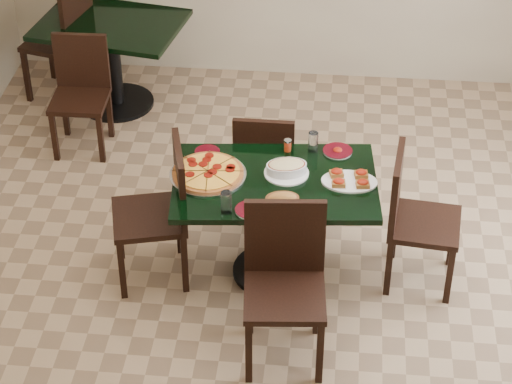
# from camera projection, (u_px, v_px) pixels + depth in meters

# --- Properties ---
(floor) EXTENTS (5.50, 5.50, 0.00)m
(floor) POSITION_uv_depth(u_px,v_px,m) (276.00, 280.00, 6.54)
(floor) COLOR #927654
(floor) RESTS_ON ground
(room_shell) EXTENTS (5.50, 5.50, 5.50)m
(room_shell) POSITION_uv_depth(u_px,v_px,m) (439.00, 8.00, 7.15)
(room_shell) COLOR white
(room_shell) RESTS_ON floor
(main_table) EXTENTS (1.33, 0.92, 0.75)m
(main_table) POSITION_uv_depth(u_px,v_px,m) (274.00, 203.00, 6.26)
(main_table) COLOR black
(main_table) RESTS_ON floor
(back_table) EXTENTS (1.24, 0.99, 0.75)m
(back_table) POSITION_uv_depth(u_px,v_px,m) (112.00, 48.00, 8.01)
(back_table) COLOR black
(back_table) RESTS_ON floor
(chair_far) EXTENTS (0.41, 0.41, 0.87)m
(chair_far) POSITION_uv_depth(u_px,v_px,m) (265.00, 161.00, 6.79)
(chair_far) COLOR black
(chair_far) RESTS_ON floor
(chair_near) EXTENTS (0.50, 0.50, 1.00)m
(chair_near) POSITION_uv_depth(u_px,v_px,m) (285.00, 274.00, 5.73)
(chair_near) COLOR black
(chair_near) RESTS_ON floor
(chair_right) EXTENTS (0.49, 0.49, 0.94)m
(chair_right) POSITION_uv_depth(u_px,v_px,m) (412.00, 213.00, 6.25)
(chair_right) COLOR black
(chair_right) RESTS_ON floor
(chair_left) EXTENTS (0.55, 0.55, 0.98)m
(chair_left) POSITION_uv_depth(u_px,v_px,m) (163.00, 205.00, 6.27)
(chair_left) COLOR black
(chair_left) RESTS_ON floor
(back_chair_near) EXTENTS (0.43, 0.43, 0.89)m
(back_chair_near) POSITION_uv_depth(u_px,v_px,m) (81.00, 87.00, 7.57)
(back_chair_near) COLOR black
(back_chair_near) RESTS_ON floor
(back_chair_left) EXTENTS (0.57, 0.57, 1.01)m
(back_chair_left) POSITION_uv_depth(u_px,v_px,m) (66.00, 34.00, 8.11)
(back_chair_left) COLOR black
(back_chair_left) RESTS_ON floor
(pepperoni_pizza) EXTENTS (0.48, 0.48, 0.04)m
(pepperoni_pizza) POSITION_uv_depth(u_px,v_px,m) (208.00, 173.00, 6.19)
(pepperoni_pizza) COLOR silver
(pepperoni_pizza) RESTS_ON main_table
(lasagna_casserole) EXTENTS (0.28, 0.28, 0.09)m
(lasagna_casserole) POSITION_uv_depth(u_px,v_px,m) (287.00, 168.00, 6.18)
(lasagna_casserole) COLOR silver
(lasagna_casserole) RESTS_ON main_table
(bread_basket) EXTENTS (0.22, 0.17, 0.09)m
(bread_basket) POSITION_uv_depth(u_px,v_px,m) (282.00, 200.00, 5.92)
(bread_basket) COLOR brown
(bread_basket) RESTS_ON main_table
(bruschetta_platter) EXTENTS (0.35, 0.24, 0.05)m
(bruschetta_platter) POSITION_uv_depth(u_px,v_px,m) (349.00, 180.00, 6.12)
(bruschetta_platter) COLOR silver
(bruschetta_platter) RESTS_ON main_table
(side_plate_near) EXTENTS (0.19, 0.19, 0.02)m
(side_plate_near) POSITION_uv_depth(u_px,v_px,m) (250.00, 210.00, 5.89)
(side_plate_near) COLOR silver
(side_plate_near) RESTS_ON main_table
(side_plate_far_r) EXTENTS (0.19, 0.19, 0.03)m
(side_plate_far_r) POSITION_uv_depth(u_px,v_px,m) (338.00, 151.00, 6.40)
(side_plate_far_r) COLOR silver
(side_plate_far_r) RESTS_ON main_table
(side_plate_far_l) EXTENTS (0.16, 0.16, 0.02)m
(side_plate_far_l) POSITION_uv_depth(u_px,v_px,m) (207.00, 152.00, 6.39)
(side_plate_far_l) COLOR silver
(side_plate_far_l) RESTS_ON main_table
(napkin_setting) EXTENTS (0.16, 0.16, 0.01)m
(napkin_setting) POSITION_uv_depth(u_px,v_px,m) (261.00, 208.00, 5.92)
(napkin_setting) COLOR white
(napkin_setting) RESTS_ON main_table
(water_glass_a) EXTENTS (0.06, 0.06, 0.14)m
(water_glass_a) POSITION_uv_depth(u_px,v_px,m) (313.00, 142.00, 6.37)
(water_glass_a) COLOR silver
(water_glass_a) RESTS_ON main_table
(water_glass_b) EXTENTS (0.06, 0.06, 0.14)m
(water_glass_b) POSITION_uv_depth(u_px,v_px,m) (226.00, 202.00, 5.85)
(water_glass_b) COLOR silver
(water_glass_b) RESTS_ON main_table
(pepper_shaker) EXTENTS (0.05, 0.05, 0.08)m
(pepper_shaker) POSITION_uv_depth(u_px,v_px,m) (288.00, 145.00, 6.39)
(pepper_shaker) COLOR #B82E13
(pepper_shaker) RESTS_ON main_table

